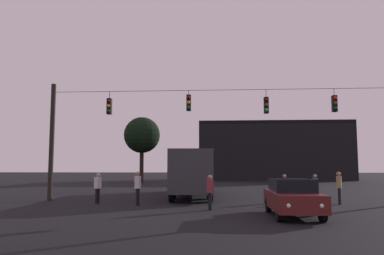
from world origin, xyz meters
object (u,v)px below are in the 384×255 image
Objects in this scene: city_bus at (192,169)px; tree_left_silhouette at (142,135)px; pedestrian_far_side at (315,187)px; pedestrian_trailing at (339,186)px; pedestrian_near_bus at (210,190)px; pedestrian_crossing_center at (98,186)px; car_near_right at (292,197)px; pedestrian_crossing_right at (138,186)px; pedestrian_crossing_left at (285,187)px.

city_bus is 20.64m from tree_left_silhouette.
pedestrian_far_side is 0.20× the size of tree_left_silhouette.
city_bus is 9.67m from pedestrian_trailing.
tree_left_silhouette reaches higher than pedestrian_far_side.
city_bus is 8.30m from pedestrian_far_side.
pedestrian_near_bus is 0.21× the size of tree_left_silhouette.
city_bus reaches higher than pedestrian_trailing.
tree_left_silhouette is (-8.68, 26.92, 4.80)m from pedestrian_near_bus.
tree_left_silhouette reaches higher than pedestrian_crossing_center.
pedestrian_trailing is at bearing 1.69° from pedestrian_crossing_center.
car_near_right is 6.08m from pedestrian_trailing.
car_near_right is 2.50× the size of pedestrian_trailing.
pedestrian_near_bus is at bearing -156.11° from pedestrian_trailing.
tree_left_silhouette is at bearing 122.56° from pedestrian_far_side.
pedestrian_near_bus is (3.85, -2.01, -0.08)m from pedestrian_crossing_right.
car_near_right is 3.93m from pedestrian_near_bus.
tree_left_silhouette reaches higher than pedestrian_crossing_left.
car_near_right is (4.79, -9.95, -1.07)m from city_bus.
pedestrian_crossing_right reaches higher than pedestrian_far_side.
tree_left_silhouette is at bearing 112.74° from car_near_right.
pedestrian_crossing_right is at bearing -174.47° from pedestrian_trailing.
pedestrian_crossing_center is at bearing -173.18° from pedestrian_far_side.
pedestrian_crossing_right is 10.78m from pedestrian_trailing.
city_bus is at bearing 67.64° from pedestrian_crossing_right.
pedestrian_crossing_right reaches higher than pedestrian_trailing.
pedestrian_trailing reaches higher than pedestrian_crossing_center.
pedestrian_crossing_left is 0.90× the size of pedestrian_crossing_right.
pedestrian_far_side is (1.73, 0.11, 0.00)m from pedestrian_crossing_left.
pedestrian_trailing is 1.10× the size of pedestrian_far_side.
tree_left_silhouette is (-15.56, 23.88, 4.73)m from pedestrian_trailing.
car_near_right is 2.47× the size of pedestrian_crossing_right.
pedestrian_near_bus is 7.53m from pedestrian_trailing.
tree_left_silhouette is (-14.57, 22.82, 4.83)m from pedestrian_far_side.
car_near_right is at bearing -28.56° from pedestrian_crossing_right.
city_bus reaches higher than pedestrian_crossing_left.
pedestrian_near_bus is at bearing -23.20° from pedestrian_crossing_center.
tree_left_silhouette is at bearing 111.12° from city_bus.
pedestrian_near_bus is (-4.16, -4.00, 0.04)m from pedestrian_crossing_left.
pedestrian_far_side is at bearing 3.49° from pedestrian_crossing_left.
pedestrian_near_bus is (1.38, -8.01, -0.95)m from city_bus.
pedestrian_trailing is (3.46, 4.99, 0.19)m from car_near_right.
pedestrian_crossing_center is 24.85m from tree_left_silhouette.
pedestrian_crossing_right is at bearing -79.01° from tree_left_silhouette.
pedestrian_crossing_right is at bearing -15.38° from pedestrian_crossing_center.
pedestrian_crossing_right is at bearing 152.40° from pedestrian_near_bus.
car_near_right is 31.68m from tree_left_silhouette.
car_near_right is 6.54m from pedestrian_far_side.
city_bus is at bearing -68.88° from tree_left_silhouette.
pedestrian_crossing_right is (-8.00, -1.99, 0.12)m from pedestrian_crossing_left.
pedestrian_crossing_left and pedestrian_far_side have the same top height.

